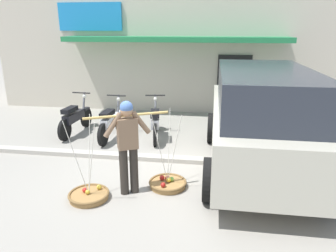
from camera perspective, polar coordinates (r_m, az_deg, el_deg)
ground_plane at (r=6.45m, az=-3.50°, el=-8.70°), size 90.00×90.00×0.00m
sidewalk_curb at (r=7.05m, az=-2.35°, el=-5.86°), size 20.00×0.24×0.10m
fruit_vendor at (r=5.40m, az=-7.36°, el=-2.90°), size 1.31×0.67×1.70m
fruit_basket_left_side at (r=5.92m, az=-0.07°, el=-10.38°), size 0.71×0.71×1.45m
fruit_basket_right_side at (r=5.72m, az=-14.26°, el=-12.11°), size 0.71×0.71×1.45m
motorcycle_nearest_shop at (r=9.03m, az=-16.64°, el=1.41°), size 0.54×1.82×1.09m
motorcycle_second_in_row at (r=8.43m, az=-10.34°, el=0.74°), size 0.54×1.82×1.09m
motorcycle_third_in_row at (r=8.31m, az=-2.35°, el=0.78°), size 0.55×1.81×1.09m
parked_truck at (r=6.55m, az=16.63°, el=1.59°), size 2.17×4.81×2.10m
storefront_building at (r=13.19m, az=2.86°, el=14.28°), size 13.00×6.00×4.20m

